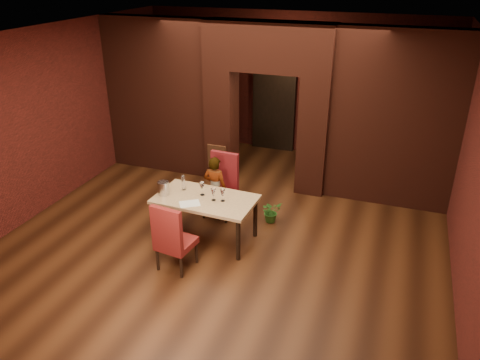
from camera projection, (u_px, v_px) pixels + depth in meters
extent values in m
plane|color=#412110|center=(231.00, 230.00, 8.01)|extent=(8.00, 8.00, 0.00)
cube|color=silver|center=(229.00, 36.00, 6.64)|extent=(7.00, 8.00, 0.04)
cube|color=maroon|center=(292.00, 84.00, 10.73)|extent=(7.00, 0.04, 3.20)
cube|color=maroon|center=(60.00, 300.00, 3.92)|extent=(7.00, 0.04, 3.20)
cube|color=maroon|center=(48.00, 119.00, 8.40)|extent=(0.04, 8.00, 3.20)
cube|color=maroon|center=(474.00, 173.00, 6.25)|extent=(0.04, 8.00, 3.20)
cube|color=maroon|center=(222.00, 125.00, 9.51)|extent=(0.55, 0.55, 2.30)
cube|color=maroon|center=(314.00, 135.00, 8.92)|extent=(0.55, 0.55, 2.30)
cube|color=maroon|center=(269.00, 47.00, 8.53)|extent=(2.45, 0.55, 0.90)
cube|color=maroon|center=(159.00, 97.00, 9.75)|extent=(2.28, 0.35, 3.20)
cube|color=maroon|center=(394.00, 121.00, 8.30)|extent=(2.28, 0.35, 3.20)
cube|color=#AC5B32|center=(217.00, 157.00, 9.51)|extent=(0.40, 0.03, 0.50)
cube|color=black|center=(274.00, 106.00, 11.03)|extent=(0.90, 0.08, 2.10)
cube|color=black|center=(274.00, 107.00, 11.00)|extent=(1.02, 0.04, 2.22)
cube|color=tan|center=(206.00, 218.00, 7.61)|extent=(1.63, 0.96, 0.75)
cube|color=maroon|center=(220.00, 186.00, 8.23)|extent=(0.55, 0.55, 1.14)
cube|color=maroon|center=(176.00, 235.00, 6.82)|extent=(0.55, 0.55, 1.09)
imported|color=silver|center=(215.00, 188.00, 8.14)|extent=(0.44, 0.30, 1.17)
cube|color=silver|center=(190.00, 204.00, 7.27)|extent=(0.39, 0.36, 0.00)
cylinder|color=silver|center=(164.00, 188.00, 7.51)|extent=(0.18, 0.18, 0.22)
cylinder|color=white|center=(183.00, 182.00, 7.66)|extent=(0.06, 0.06, 0.27)
imported|color=#2C631F|center=(271.00, 211.00, 8.18)|extent=(0.46, 0.46, 0.39)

